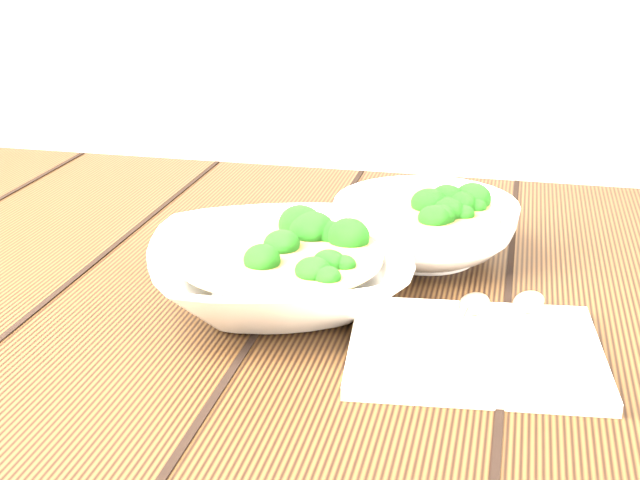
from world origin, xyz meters
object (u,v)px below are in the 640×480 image
Objects in this scene: napkin at (474,350)px; soup_bowl_front at (279,270)px; trivet at (365,248)px; table at (306,408)px; soup_bowl_back at (425,226)px.

soup_bowl_front is at bearing 154.24° from napkin.
trivet is 0.21m from napkin.
soup_bowl_front is 0.13m from trivet.
table is 5.14× the size of soup_bowl_back.
napkin reaches higher than table.
trivet is (0.06, 0.12, -0.02)m from soup_bowl_front.
soup_bowl_front and soup_bowl_back have the same top height.
table is 4.11× the size of soup_bowl_front.
napkin is at bearing -56.28° from trivet.
napkin is at bearing -72.56° from soup_bowl_back.
soup_bowl_back is 0.06m from trivet.
table is at bearing -129.05° from soup_bowl_back.
napkin is (0.12, -0.18, -0.01)m from trivet.
soup_bowl_back reaches higher than table.
table is at bearing 145.84° from napkin.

